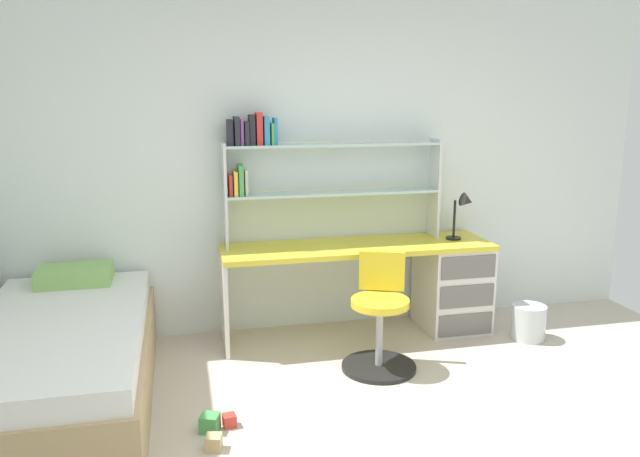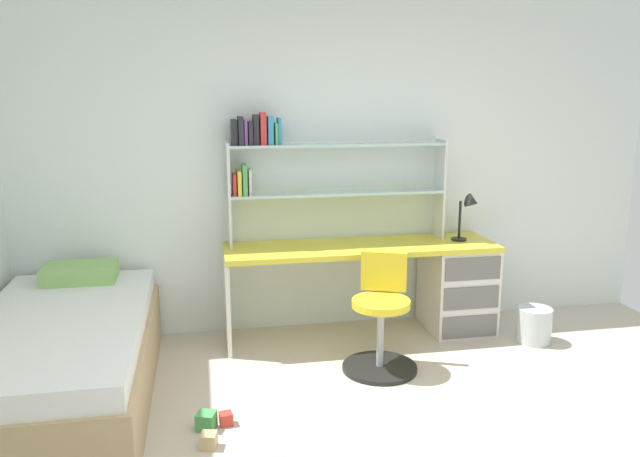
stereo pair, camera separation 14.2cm
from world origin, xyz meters
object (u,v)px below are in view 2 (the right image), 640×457
Objects in this scene: toy_block_red_2 at (226,419)px; desk at (430,280)px; bed_platform at (62,361)px; swivel_chair at (381,325)px; bookshelf_hutch at (307,165)px; toy_block_natural_1 at (209,440)px; toy_block_green_0 at (206,421)px; desk_lamp at (469,209)px; waste_bin at (534,325)px.

desk is at bearing 35.21° from toy_block_red_2.
swivel_chair is at bearing 3.21° from bed_platform.
desk is 0.85m from swivel_chair.
toy_block_natural_1 is (-0.81, -1.58, -1.30)m from bookshelf_hutch.
bed_platform reaches higher than toy_block_green_0.
toy_block_green_0 is 0.12m from toy_block_red_2.
waste_bin is at bearing -40.40° from desk_lamp.
bookshelf_hutch is (-0.96, 0.17, 0.92)m from desk.
desk_lamp is at bearing 33.79° from swivel_chair.
desk is at bearing 46.46° from swivel_chair.
toy_block_natural_1 is 0.25m from toy_block_red_2.
desk_lamp is at bearing -8.79° from bookshelf_hutch.
waste_bin is (0.42, -0.36, -0.85)m from desk_lamp.
toy_block_red_2 is at bearing 65.46° from toy_block_natural_1.
toy_block_red_2 is at bearing -117.73° from bookshelf_hutch.
waste_bin is (1.68, -0.55, -1.21)m from bookshelf_hutch.
toy_block_red_2 is at bearing -25.13° from bed_platform.
swivel_chair is 1.27m from toy_block_red_2.
bed_platform is 1.13m from toy_block_natural_1.
toy_block_green_0 is (-2.08, -1.19, -0.94)m from desk_lamp.
desk is at bearing 38.37° from toy_block_natural_1.
desk is 24.84× the size of toy_block_natural_1.
toy_block_green_0 is at bearing 92.79° from toy_block_natural_1.
desk reaches higher than bed_platform.
desk is 7.71× the size of waste_bin.
bookshelf_hutch is 16.73× the size of toy_block_green_0.
toy_block_red_2 is (0.11, 0.03, -0.01)m from toy_block_green_0.
swivel_chair is at bearing -63.84° from bookshelf_hutch.
desk is 2.75m from bed_platform.
swivel_chair is at bearing 33.62° from toy_block_natural_1.
toy_block_natural_1 reaches higher than toy_block_red_2.
bookshelf_hutch is at bearing 28.10° from bed_platform.
waste_bin is 3.22× the size of toy_block_natural_1.
desk is 1.24× the size of bookshelf_hutch.
toy_block_green_0 is (-1.79, -1.21, -0.37)m from desk.
bed_platform is (-2.64, -0.73, -0.14)m from desk.
bookshelf_hutch is 6.23× the size of waste_bin.
bookshelf_hutch is 2.14m from waste_bin.
desk is 2.19m from toy_block_green_0.
swivel_chair is at bearing 26.44° from toy_block_green_0.
bed_platform is 28.20× the size of toy_block_red_2.
desk_lamp is at bearing 33.69° from toy_block_natural_1.
swivel_chair is at bearing -169.96° from waste_bin.
desk reaches higher than toy_block_red_2.
bed_platform reaches higher than waste_bin.
swivel_chair reaches higher than desk.
bookshelf_hutch reaches higher than swivel_chair.
swivel_chair reaches higher than toy_block_natural_1.
desk_lamp is 1.25m from swivel_chair.
swivel_chair reaches higher than bed_platform.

